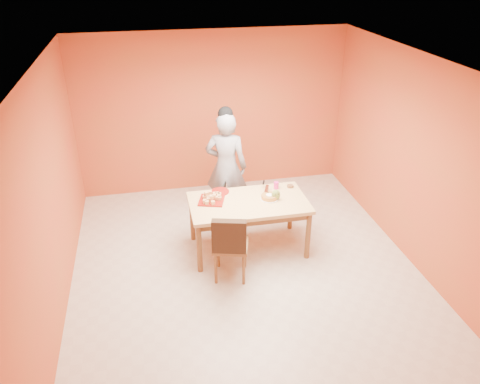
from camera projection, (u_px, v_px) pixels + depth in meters
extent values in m
plane|color=beige|center=(245.00, 267.00, 6.29)|extent=(5.00, 5.00, 0.00)
plane|color=silver|center=(246.00, 64.00, 5.02)|extent=(5.00, 5.00, 0.00)
plane|color=#B25929|center=(213.00, 113.00, 7.82)|extent=(4.50, 0.00, 4.50)
plane|color=#B25929|center=(50.00, 195.00, 5.24)|extent=(0.00, 5.00, 5.00)
plane|color=#B25929|center=(414.00, 161.00, 6.07)|extent=(0.00, 5.00, 5.00)
cube|color=#D6B470|center=(249.00, 203.00, 6.34)|extent=(1.60, 0.90, 0.05)
cube|color=brown|center=(249.00, 208.00, 6.38)|extent=(1.48, 0.78, 0.10)
cylinder|color=brown|center=(199.00, 249.00, 6.05)|extent=(0.07, 0.07, 0.71)
cylinder|color=brown|center=(192.00, 218.00, 6.72)|extent=(0.07, 0.07, 0.71)
cylinder|color=brown|center=(308.00, 236.00, 6.32)|extent=(0.07, 0.07, 0.71)
cylinder|color=brown|center=(291.00, 208.00, 6.99)|extent=(0.07, 0.07, 0.71)
imported|color=gray|center=(226.00, 167.00, 7.07)|extent=(0.73, 0.59, 1.73)
cube|color=maroon|center=(212.00, 200.00, 6.34)|extent=(0.41, 0.41, 0.02)
cylinder|color=maroon|center=(220.00, 191.00, 6.57)|extent=(0.26, 0.26, 0.02)
cylinder|color=white|center=(269.00, 199.00, 6.39)|extent=(0.26, 0.26, 0.01)
cylinder|color=gold|center=(269.00, 197.00, 6.37)|extent=(0.28, 0.28, 0.05)
cube|color=white|center=(267.00, 189.00, 6.52)|extent=(0.13, 0.24, 0.01)
ellipsoid|color=olive|center=(276.00, 195.00, 6.34)|extent=(0.12, 0.10, 0.15)
cylinder|color=#CF1F79|center=(276.00, 185.00, 6.64)|extent=(0.09, 0.09, 0.10)
cylinder|color=#3B2210|center=(290.00, 186.00, 6.70)|extent=(0.12, 0.12, 0.03)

